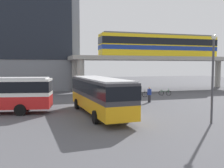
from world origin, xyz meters
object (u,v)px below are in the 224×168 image
object	(u,v)px
train	(160,45)
pedestrian_waiting_near_stop	(149,95)
bicycle_brown	(136,92)
bicycle_green	(165,93)
bicycle_black	(141,94)
bus_main	(99,92)
station_building	(4,36)

from	to	relation	value
train	pedestrian_waiting_near_stop	distance (m)	15.81
bicycle_brown	bicycle_green	xyz separation A→B (m)	(3.84, -1.73, 0.00)
bicycle_black	bicycle_green	xyz separation A→B (m)	(3.99, 0.64, 0.00)
pedestrian_waiting_near_stop	train	bearing A→B (deg)	58.51
bus_main	bicycle_brown	world-z (taller)	bus_main
bus_main	bicycle_brown	size ratio (longest dim) A/B	6.41
bicycle_brown	bicycle_green	distance (m)	4.21
bus_main	bicycle_green	bearing A→B (deg)	41.85
bicycle_brown	station_building	bearing A→B (deg)	141.04
train	bicycle_black	size ratio (longest dim) A/B	12.02
bicycle_green	bus_main	bearing A→B (deg)	-138.15
station_building	train	size ratio (longest dim) A/B	1.23
station_building	bus_main	bearing A→B (deg)	-68.40
bicycle_green	station_building	bearing A→B (deg)	143.12
station_building	bicycle_brown	size ratio (longest dim) A/B	14.78
train	bicycle_black	world-z (taller)	train
bus_main	pedestrian_waiting_near_stop	world-z (taller)	bus_main
station_building	pedestrian_waiting_near_stop	distance (m)	31.12
bus_main	bicycle_black	xyz separation A→B (m)	(8.28, 10.34, -1.63)
train	bicycle_green	bearing A→B (deg)	-110.22
train	bus_main	distance (m)	23.59
bicycle_brown	pedestrian_waiting_near_stop	bearing A→B (deg)	-99.13
bicycle_brown	bicycle_black	size ratio (longest dim) A/B	1.00
bicycle_green	pedestrian_waiting_near_stop	bearing A→B (deg)	-132.00
train	bus_main	size ratio (longest dim) A/B	1.87
station_building	pedestrian_waiting_near_stop	size ratio (longest dim) A/B	14.41
bus_main	bicycle_black	size ratio (longest dim) A/B	6.44
station_building	bus_main	xyz separation A→B (m)	(11.37, -28.72, -7.75)
bicycle_brown	bicycle_green	bearing A→B (deg)	-24.21
bus_main	bicycle_black	world-z (taller)	bus_main
train	bicycle_green	size ratio (longest dim) A/B	12.10
bus_main	pedestrian_waiting_near_stop	bearing A→B (deg)	36.76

